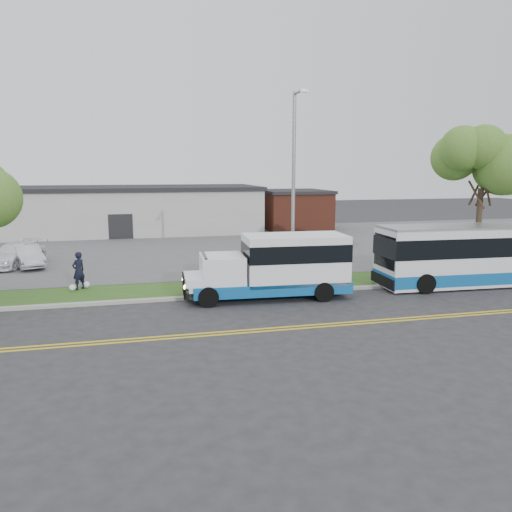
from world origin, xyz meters
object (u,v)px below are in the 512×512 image
object	(u,v)px
parked_car_b	(15,254)
transit_bus	(484,255)
shuttle_bus	(279,264)
tree_east	(483,164)
pedestrian	(79,271)
parked_car_a	(28,256)
streetlight_near	(294,183)

from	to	relation	value
parked_car_b	transit_bus	bearing A→B (deg)	-3.51
shuttle_bus	parked_car_b	world-z (taller)	shuttle_bus
shuttle_bus	parked_car_b	size ratio (longest dim) A/B	1.61
tree_east	shuttle_bus	distance (m)	13.44
parked_car_b	pedestrian	bearing A→B (deg)	-39.01
parked_car_a	parked_car_b	world-z (taller)	parked_car_b
shuttle_bus	transit_bus	size ratio (longest dim) A/B	0.69
tree_east	shuttle_bus	world-z (taller)	tree_east
tree_east	parked_car_a	bearing A→B (deg)	163.07
streetlight_near	transit_bus	size ratio (longest dim) A/B	0.84
transit_bus	parked_car_a	xyz separation A→B (m)	(-23.73, 10.04, -0.83)
pedestrian	parked_car_b	size ratio (longest dim) A/B	0.39
parked_car_b	shuttle_bus	bearing A→B (deg)	-18.27
pedestrian	parked_car_a	world-z (taller)	pedestrian
tree_east	streetlight_near	distance (m)	11.05
shuttle_bus	parked_car_a	xyz separation A→B (m)	(-12.74, 10.08, -0.81)
transit_bus	pedestrian	xyz separation A→B (m)	(-20.16, 3.32, -0.54)
streetlight_near	transit_bus	xyz separation A→B (m)	(9.62, -2.13, -3.66)
transit_bus	pedestrian	distance (m)	20.44
shuttle_bus	transit_bus	world-z (taller)	transit_bus
transit_bus	pedestrian	bearing A→B (deg)	172.86
pedestrian	parked_car_b	world-z (taller)	pedestrian
tree_east	shuttle_bus	size ratio (longest dim) A/B	1.08
streetlight_near	shuttle_bus	size ratio (longest dim) A/B	1.23
tree_east	transit_bus	world-z (taller)	tree_east
streetlight_near	parked_car_b	world-z (taller)	streetlight_near
streetlight_near	parked_car_b	size ratio (longest dim) A/B	1.98
transit_bus	parked_car_b	world-z (taller)	transit_bus
streetlight_near	shuttle_bus	distance (m)	4.48
tree_east	parked_car_a	size ratio (longest dim) A/B	2.13
parked_car_a	pedestrian	bearing A→B (deg)	-82.54
parked_car_a	parked_car_b	size ratio (longest dim) A/B	0.81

